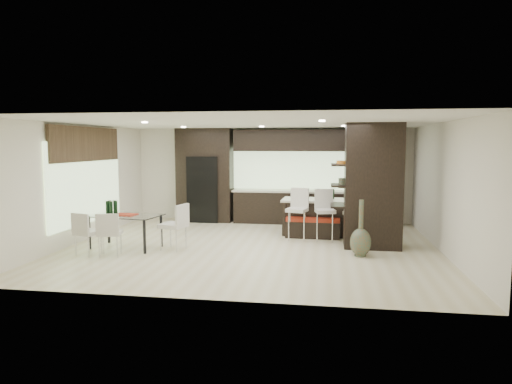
% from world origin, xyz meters
% --- Properties ---
extents(ground, '(8.00, 8.00, 0.00)m').
position_xyz_m(ground, '(0.00, 0.00, 0.00)').
color(ground, beige).
rests_on(ground, ground).
extents(back_wall, '(8.00, 0.02, 2.70)m').
position_xyz_m(back_wall, '(0.00, 3.50, 1.35)').
color(back_wall, white).
rests_on(back_wall, ground).
extents(left_wall, '(0.02, 7.00, 2.70)m').
position_xyz_m(left_wall, '(-4.00, 0.00, 1.35)').
color(left_wall, white).
rests_on(left_wall, ground).
extents(right_wall, '(0.02, 7.00, 2.70)m').
position_xyz_m(right_wall, '(4.00, 0.00, 1.35)').
color(right_wall, white).
rests_on(right_wall, ground).
extents(ceiling, '(8.00, 7.00, 0.02)m').
position_xyz_m(ceiling, '(0.00, 0.00, 2.70)').
color(ceiling, white).
rests_on(ceiling, ground).
extents(window_left, '(0.04, 3.20, 1.90)m').
position_xyz_m(window_left, '(-3.96, 0.20, 1.35)').
color(window_left, '#B2D199').
rests_on(window_left, left_wall).
extents(window_back, '(3.40, 0.04, 1.20)m').
position_xyz_m(window_back, '(0.60, 3.46, 1.55)').
color(window_back, '#B2D199').
rests_on(window_back, back_wall).
extents(stone_accent, '(0.08, 3.00, 0.80)m').
position_xyz_m(stone_accent, '(-3.93, 0.20, 2.25)').
color(stone_accent, brown).
rests_on(stone_accent, left_wall).
extents(ceiling_spots, '(4.00, 3.00, 0.02)m').
position_xyz_m(ceiling_spots, '(0.00, 0.25, 2.68)').
color(ceiling_spots, white).
rests_on(ceiling_spots, ceiling).
extents(back_cabinetry, '(6.80, 0.68, 2.70)m').
position_xyz_m(back_cabinetry, '(0.50, 3.17, 1.35)').
color(back_cabinetry, black).
rests_on(back_cabinetry, ground).
extents(refrigerator, '(0.90, 0.68, 1.90)m').
position_xyz_m(refrigerator, '(-1.90, 3.12, 0.95)').
color(refrigerator, black).
rests_on(refrigerator, ground).
extents(partition_column, '(1.20, 0.80, 2.70)m').
position_xyz_m(partition_column, '(2.60, 0.40, 1.35)').
color(partition_column, black).
rests_on(partition_column, ground).
extents(kitchen_island, '(2.15, 0.99, 0.88)m').
position_xyz_m(kitchen_island, '(1.58, 1.62, 0.44)').
color(kitchen_island, black).
rests_on(kitchen_island, ground).
extents(stool_left, '(0.53, 0.53, 0.99)m').
position_xyz_m(stool_left, '(0.93, 0.85, 0.49)').
color(stool_left, silver).
rests_on(stool_left, ground).
extents(stool_mid, '(0.50, 0.50, 0.97)m').
position_xyz_m(stool_mid, '(1.58, 0.85, 0.49)').
color(stool_mid, silver).
rests_on(stool_mid, ground).
extents(stool_right, '(0.51, 0.51, 0.95)m').
position_xyz_m(stool_right, '(2.23, 0.86, 0.48)').
color(stool_right, silver).
rests_on(stool_right, ground).
extents(bench, '(1.32, 0.54, 0.50)m').
position_xyz_m(bench, '(1.30, 1.24, 0.25)').
color(bench, black).
rests_on(bench, ground).
extents(floor_vase, '(0.46, 0.46, 1.15)m').
position_xyz_m(floor_vase, '(2.30, -0.51, 0.57)').
color(floor_vase, '#494E38').
rests_on(floor_vase, ground).
extents(dining_table, '(1.61, 1.06, 0.72)m').
position_xyz_m(dining_table, '(-2.69, -0.53, 0.36)').
color(dining_table, white).
rests_on(dining_table, ground).
extents(chair_near, '(0.54, 0.54, 0.82)m').
position_xyz_m(chair_near, '(-2.69, -1.26, 0.41)').
color(chair_near, silver).
rests_on(chair_near, ground).
extents(chair_far, '(0.55, 0.55, 0.82)m').
position_xyz_m(chair_far, '(-3.16, -1.26, 0.41)').
color(chair_far, silver).
rests_on(chair_far, ground).
extents(chair_end, '(0.59, 0.59, 0.91)m').
position_xyz_m(chair_end, '(-1.61, -0.53, 0.46)').
color(chair_end, silver).
rests_on(chair_end, ground).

